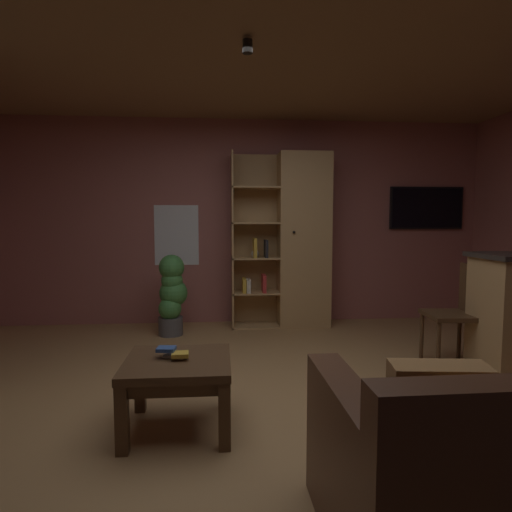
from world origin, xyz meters
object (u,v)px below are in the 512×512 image
bookshelf_cabinet (297,241)px  potted_floor_plant (172,293)px  table_book_0 (176,355)px  table_book_2 (166,349)px  coffee_table (178,373)px  wall_mounted_tv (426,208)px  table_book_1 (180,354)px  dining_chair (460,308)px

bookshelf_cabinet → potted_floor_plant: size_ratio=2.30×
table_book_0 → table_book_2: 0.08m
coffee_table → wall_mounted_tv: wall_mounted_tv is taller
table_book_1 → dining_chair: bearing=22.5°
table_book_2 → potted_floor_plant: 2.22m
bookshelf_cabinet → wall_mounted_tv: bookshelf_cabinet is taller
table_book_0 → table_book_1: 0.08m
potted_floor_plant → wall_mounted_tv: bearing=9.5°
coffee_table → table_book_1: (0.02, -0.01, 0.12)m
potted_floor_plant → dining_chair: bearing=-24.8°
bookshelf_cabinet → dining_chair: bookshelf_cabinet is taller
table_book_0 → bookshelf_cabinet: bearing=63.9°
coffee_table → table_book_0: size_ratio=4.80×
table_book_2 → dining_chair: bearing=21.0°
table_book_1 → bookshelf_cabinet: bearing=65.1°
bookshelf_cabinet → table_book_1: (-1.20, -2.59, -0.57)m
wall_mounted_tv → table_book_2: bearing=-137.9°
coffee_table → potted_floor_plant: 2.26m
bookshelf_cabinet → potted_floor_plant: (-1.50, -0.33, -0.57)m
bookshelf_cabinet → table_book_1: bearing=-114.9°
dining_chair → table_book_0: bearing=-159.1°
coffee_table → table_book_2: size_ratio=5.83×
dining_chair → wall_mounted_tv: size_ratio=0.94×
table_book_0 → table_book_2: table_book_2 is taller
potted_floor_plant → coffee_table: bearing=-82.7°
potted_floor_plant → wall_mounted_tv: size_ratio=0.95×
coffee_table → dining_chair: bearing=22.2°
table_book_2 → dining_chair: (2.50, 0.96, 0.02)m
coffee_table → dining_chair: (2.42, 0.99, 0.17)m
bookshelf_cabinet → coffee_table: bookshelf_cabinet is taller
coffee_table → wall_mounted_tv: 4.23m
table_book_0 → potted_floor_plant: size_ratio=0.15×
dining_chair → table_book_1: bearing=-157.5°
table_book_2 → potted_floor_plant: potted_floor_plant is taller
bookshelf_cabinet → wall_mounted_tv: (1.76, 0.21, 0.42)m
table_book_1 → potted_floor_plant: (-0.30, 2.25, 0.00)m
table_book_1 → potted_floor_plant: potted_floor_plant is taller
table_book_0 → potted_floor_plant: 2.20m
table_book_1 → wall_mounted_tv: bearing=43.4°
table_book_1 → dining_chair: (2.41, 1.00, 0.05)m
potted_floor_plant → table_book_1: bearing=-82.3°
bookshelf_cabinet → table_book_0: bearing=-116.1°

